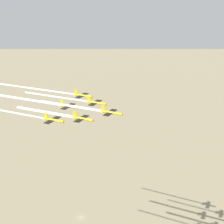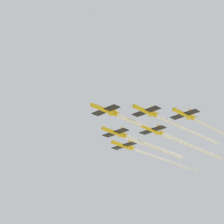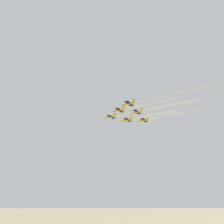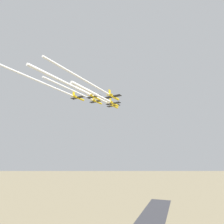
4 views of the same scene
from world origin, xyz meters
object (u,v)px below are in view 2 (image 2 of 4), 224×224
object	(u,v)px
jet_1	(146,111)
jet_4	(152,130)
jet_0	(105,110)
jet_2	(115,132)
jet_5	(123,146)
jet_3	(184,114)

from	to	relation	value
jet_1	jet_4	bearing A→B (deg)	-59.53
jet_4	jet_0	bearing A→B (deg)	90.00
jet_2	jet_5	bearing A→B (deg)	-59.53
jet_3	jet_4	size ratio (longest dim) A/B	1.00
jet_4	jet_5	xyz separation A→B (m)	(-0.50, -12.48, -2.29)
jet_0	jet_3	size ratio (longest dim) A/B	1.00
jet_5	jet_3	bearing A→B (deg)	-180.00
jet_1	jet_0	bearing A→B (deg)	59.53
jet_0	jet_4	world-z (taller)	jet_0
jet_1	jet_5	xyz separation A→B (m)	(-11.35, -18.29, -3.62)
jet_0	jet_4	distance (m)	21.23
jet_1	jet_3	size ratio (longest dim) A/B	1.00
jet_3	jet_4	bearing A→B (deg)	0.00
jet_0	jet_4	bearing A→B (deg)	-90.00
jet_1	jet_3	distance (m)	12.32
jet_3	jet_4	world-z (taller)	jet_3
jet_0	jet_3	world-z (taller)	jet_3
jet_0	jet_5	xyz separation A→B (m)	(-21.71, -11.63, -2.52)
jet_1	jet_3	xyz separation A→B (m)	(-10.36, 6.66, 0.42)
jet_0	jet_2	distance (m)	12.54
jet_1	jet_2	bearing A→B (deg)	0.00
jet_3	jet_0	bearing A→B (deg)	59.53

